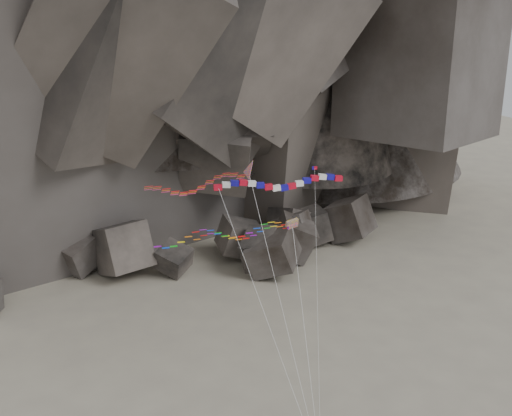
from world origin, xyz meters
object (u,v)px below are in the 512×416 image
object	(u,v)px
delta_kite	(193,184)
banner_kite	(280,184)
parafoil_kite	(221,234)
pennant_kite	(316,241)

from	to	relation	value
delta_kite	banner_kite	size ratio (longest dim) A/B	1.11
banner_kite	parafoil_kite	distance (m)	7.41
parafoil_kite	pennant_kite	distance (m)	8.89
delta_kite	pennant_kite	size ratio (longest dim) A/B	1.09
delta_kite	banner_kite	xyz separation A→B (m)	(8.47, 1.11, -1.06)
banner_kite	pennant_kite	bearing A→B (deg)	-47.28
delta_kite	parafoil_kite	distance (m)	5.25
delta_kite	banner_kite	bearing A→B (deg)	8.31
delta_kite	pennant_kite	distance (m)	12.60
delta_kite	pennant_kite	world-z (taller)	delta_kite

